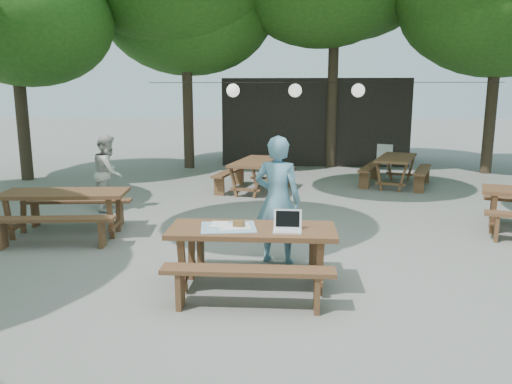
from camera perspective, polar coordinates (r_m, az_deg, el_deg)
The scene contains 12 objects.
ground at distance 7.46m, azimuth 6.25°, elevation -7.10°, with size 80.00×80.00×0.00m, color slate.
pavilion at distance 17.62m, azimuth 6.59°, elevation 8.14°, with size 6.00×3.00×2.80m, color black.
main_picnic_table at distance 6.10m, azimuth -0.44°, elevation -7.40°, with size 2.00×1.58×0.75m.
picnic_table_nw at distance 8.83m, azimuth -20.93°, elevation -2.27°, with size 2.08×1.79×0.75m.
picnic_table_far_w at distance 12.04m, azimuth -0.10°, elevation 1.94°, with size 1.95×2.19×0.75m.
picnic_table_far_e at distance 13.22m, azimuth 15.68°, elevation 2.36°, with size 2.12×2.32×0.75m.
woman at distance 6.88m, azimuth 2.48°, elevation -0.92°, with size 0.65×0.43×1.78m, color #69A2C1.
second_person at distance 10.48m, azimuth -16.52°, elevation 2.15°, with size 0.74×0.58×1.53m, color silver.
plastic_chair at distance 14.63m, azimuth 14.26°, elevation 2.73°, with size 0.58×0.58×0.90m.
laptop at distance 5.88m, azimuth 3.62°, elevation -3.83°, with size 0.33×0.27×0.24m.
tabletop_clutter at distance 6.02m, azimuth -2.96°, elevation -3.94°, with size 0.73×0.64×0.08m.
paper_lanterns at distance 13.07m, azimuth 4.56°, elevation 11.51°, with size 9.00×0.34×0.38m.
Camera 1 is at (-0.34, -7.07, 2.34)m, focal length 35.00 mm.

